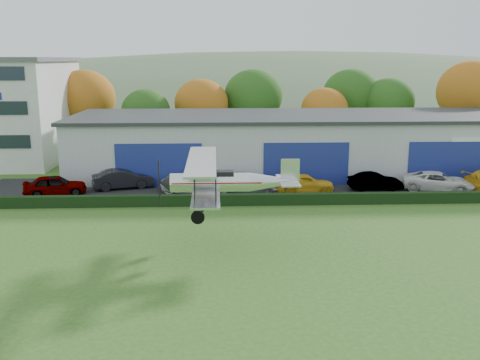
{
  "coord_description": "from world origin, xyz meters",
  "views": [
    {
      "loc": [
        -2.26,
        -20.74,
        10.22
      ],
      "look_at": [
        -0.9,
        10.87,
        3.05
      ],
      "focal_mm": 40.02,
      "sensor_mm": 36.0,
      "label": 1
    }
  ],
  "objects_px": {
    "car_0": "(55,185)",
    "car_5": "(375,181)",
    "car_6": "(439,182)",
    "car_1": "(123,179)",
    "biplane": "(223,180)",
    "car_4": "(304,183)",
    "car_3": "(248,183)",
    "hangar": "(296,143)",
    "car_2": "(196,183)"
  },
  "relations": [
    {
      "from": "car_0",
      "to": "car_3",
      "type": "relative_size",
      "value": 0.87
    },
    {
      "from": "car_4",
      "to": "car_0",
      "type": "bearing_deg",
      "value": 85.07
    },
    {
      "from": "car_0",
      "to": "biplane",
      "type": "height_order",
      "value": "biplane"
    },
    {
      "from": "car_1",
      "to": "car_6",
      "type": "relative_size",
      "value": 0.88
    },
    {
      "from": "hangar",
      "to": "car_3",
      "type": "xyz_separation_m",
      "value": [
        -4.93,
        -8.29,
        -1.83
      ]
    },
    {
      "from": "car_6",
      "to": "biplane",
      "type": "xyz_separation_m",
      "value": [
        -17.12,
        -11.81,
        2.95
      ]
    },
    {
      "from": "car_0",
      "to": "hangar",
      "type": "bearing_deg",
      "value": -80.17
    },
    {
      "from": "car_2",
      "to": "car_3",
      "type": "height_order",
      "value": "car_3"
    },
    {
      "from": "car_2",
      "to": "car_6",
      "type": "xyz_separation_m",
      "value": [
        19.08,
        -0.34,
        0.01
      ]
    },
    {
      "from": "car_5",
      "to": "car_6",
      "type": "height_order",
      "value": "car_6"
    },
    {
      "from": "car_1",
      "to": "car_4",
      "type": "height_order",
      "value": "car_1"
    },
    {
      "from": "car_0",
      "to": "car_5",
      "type": "height_order",
      "value": "car_0"
    },
    {
      "from": "biplane",
      "to": "car_3",
      "type": "bearing_deg",
      "value": 80.06
    },
    {
      "from": "car_4",
      "to": "car_6",
      "type": "xyz_separation_m",
      "value": [
        10.7,
        0.2,
        -0.03
      ]
    },
    {
      "from": "car_3",
      "to": "biplane",
      "type": "distance_m",
      "value": 12.48
    },
    {
      "from": "car_4",
      "to": "car_5",
      "type": "bearing_deg",
      "value": -87.38
    },
    {
      "from": "hangar",
      "to": "biplane",
      "type": "xyz_separation_m",
      "value": [
        -6.98,
        -20.24,
        1.1
      ]
    },
    {
      "from": "biplane",
      "to": "car_6",
      "type": "bearing_deg",
      "value": 34.38
    },
    {
      "from": "hangar",
      "to": "car_2",
      "type": "xyz_separation_m",
      "value": [
        -8.94,
        -8.09,
        -1.87
      ]
    },
    {
      "from": "car_4",
      "to": "car_6",
      "type": "height_order",
      "value": "car_4"
    },
    {
      "from": "car_3",
      "to": "car_2",
      "type": "bearing_deg",
      "value": 97.86
    },
    {
      "from": "car_6",
      "to": "hangar",
      "type": "bearing_deg",
      "value": 69.85
    },
    {
      "from": "car_1",
      "to": "car_3",
      "type": "xyz_separation_m",
      "value": [
        9.94,
        -1.8,
        -0.02
      ]
    },
    {
      "from": "hangar",
      "to": "biplane",
      "type": "height_order",
      "value": "hangar"
    },
    {
      "from": "hangar",
      "to": "car_4",
      "type": "relative_size",
      "value": 8.86
    },
    {
      "from": "car_1",
      "to": "biplane",
      "type": "relative_size",
      "value": 0.55
    },
    {
      "from": "car_2",
      "to": "car_4",
      "type": "relative_size",
      "value": 1.16
    },
    {
      "from": "car_0",
      "to": "car_1",
      "type": "distance_m",
      "value": 5.21
    },
    {
      "from": "biplane",
      "to": "car_5",
      "type": "bearing_deg",
      "value": 45.06
    },
    {
      "from": "car_2",
      "to": "car_6",
      "type": "height_order",
      "value": "car_6"
    },
    {
      "from": "car_0",
      "to": "car_5",
      "type": "relative_size",
      "value": 1.1
    },
    {
      "from": "hangar",
      "to": "car_0",
      "type": "xyz_separation_m",
      "value": [
        -19.66,
        -8.52,
        -1.82
      ]
    },
    {
      "from": "hangar",
      "to": "biplane",
      "type": "bearing_deg",
      "value": -109.01
    },
    {
      "from": "hangar",
      "to": "car_5",
      "type": "height_order",
      "value": "hangar"
    },
    {
      "from": "car_3",
      "to": "car_5",
      "type": "xyz_separation_m",
      "value": [
        10.18,
        0.4,
        -0.08
      ]
    },
    {
      "from": "car_0",
      "to": "car_2",
      "type": "relative_size",
      "value": 0.87
    },
    {
      "from": "car_1",
      "to": "car_4",
      "type": "bearing_deg",
      "value": -115.79
    },
    {
      "from": "car_0",
      "to": "car_3",
      "type": "xyz_separation_m",
      "value": [
        14.73,
        0.23,
        -0.01
      ]
    },
    {
      "from": "car_2",
      "to": "hangar",
      "type": "bearing_deg",
      "value": -36.23
    },
    {
      "from": "hangar",
      "to": "car_3",
      "type": "height_order",
      "value": "hangar"
    },
    {
      "from": "car_2",
      "to": "car_5",
      "type": "distance_m",
      "value": 14.2
    },
    {
      "from": "car_1",
      "to": "biplane",
      "type": "height_order",
      "value": "biplane"
    },
    {
      "from": "car_0",
      "to": "car_3",
      "type": "height_order",
      "value": "car_0"
    },
    {
      "from": "car_2",
      "to": "car_5",
      "type": "relative_size",
      "value": 1.27
    },
    {
      "from": "car_2",
      "to": "car_4",
      "type": "distance_m",
      "value": 8.4
    },
    {
      "from": "car_6",
      "to": "car_1",
      "type": "bearing_deg",
      "value": 105.15
    },
    {
      "from": "car_6",
      "to": "biplane",
      "type": "bearing_deg",
      "value": 144.19
    },
    {
      "from": "hangar",
      "to": "car_1",
      "type": "xyz_separation_m",
      "value": [
        -14.86,
        -6.49,
        -1.82
      ]
    },
    {
      "from": "car_0",
      "to": "car_6",
      "type": "xyz_separation_m",
      "value": [
        29.8,
        0.09,
        -0.03
      ]
    },
    {
      "from": "car_1",
      "to": "car_3",
      "type": "height_order",
      "value": "car_1"
    }
  ]
}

